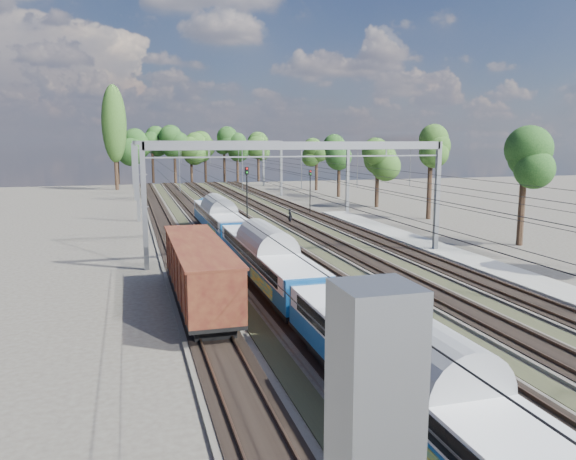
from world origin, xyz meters
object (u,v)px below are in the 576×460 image
object	(u,v)px
emu_train	(268,253)
freight_boxcar	(199,270)
worker	(290,216)
signal_near	(247,189)
signal_far	(310,186)

from	to	relation	value
emu_train	freight_boxcar	size ratio (longest dim) A/B	4.15
worker	signal_near	distance (m)	6.24
signal_far	worker	bearing A→B (deg)	-125.19
emu_train	signal_far	world-z (taller)	signal_far
freight_boxcar	worker	xyz separation A→B (m)	(13.51, 28.79, -1.29)
emu_train	worker	bearing A→B (deg)	71.03
signal_near	signal_far	world-z (taller)	signal_near
emu_train	worker	xyz separation A→B (m)	(9.01, 26.20, -1.44)
emu_train	signal_near	xyz separation A→B (m)	(3.88, 24.65, 1.75)
emu_train	worker	distance (m)	27.75
emu_train	freight_boxcar	distance (m)	5.19
emu_train	signal_far	bearing A→B (deg)	67.67
emu_train	freight_boxcar	xyz separation A→B (m)	(-4.50, -2.58, -0.15)
freight_boxcar	signal_far	size ratio (longest dim) A/B	2.46
signal_far	freight_boxcar	bearing A→B (deg)	-118.28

